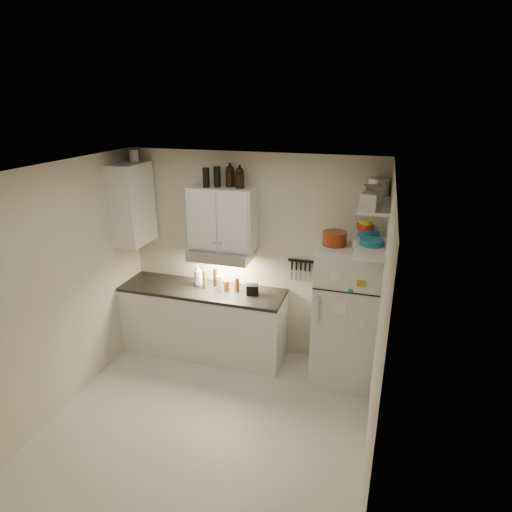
# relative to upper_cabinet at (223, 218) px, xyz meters

# --- Properties ---
(floor) EXTENTS (3.20, 3.00, 0.02)m
(floor) POSITION_rel_upper_cabinet_xyz_m (0.30, -1.33, -1.84)
(floor) COLOR silver
(floor) RESTS_ON ground
(ceiling) EXTENTS (3.20, 3.00, 0.02)m
(ceiling) POSITION_rel_upper_cabinet_xyz_m (0.30, -1.33, 0.78)
(ceiling) COLOR silver
(ceiling) RESTS_ON ground
(back_wall) EXTENTS (3.20, 0.02, 2.60)m
(back_wall) POSITION_rel_upper_cabinet_xyz_m (0.30, 0.18, -0.53)
(back_wall) COLOR beige
(back_wall) RESTS_ON ground
(left_wall) EXTENTS (0.02, 3.00, 2.60)m
(left_wall) POSITION_rel_upper_cabinet_xyz_m (-1.31, -1.33, -0.53)
(left_wall) COLOR beige
(left_wall) RESTS_ON ground
(right_wall) EXTENTS (0.02, 3.00, 2.60)m
(right_wall) POSITION_rel_upper_cabinet_xyz_m (1.91, -1.33, -0.53)
(right_wall) COLOR beige
(right_wall) RESTS_ON ground
(base_cabinet) EXTENTS (2.10, 0.60, 0.88)m
(base_cabinet) POSITION_rel_upper_cabinet_xyz_m (-0.25, -0.14, -1.39)
(base_cabinet) COLOR white
(base_cabinet) RESTS_ON floor
(countertop) EXTENTS (2.10, 0.62, 0.04)m
(countertop) POSITION_rel_upper_cabinet_xyz_m (-0.25, -0.14, -0.93)
(countertop) COLOR black
(countertop) RESTS_ON base_cabinet
(upper_cabinet) EXTENTS (0.80, 0.33, 0.75)m
(upper_cabinet) POSITION_rel_upper_cabinet_xyz_m (0.00, 0.00, 0.00)
(upper_cabinet) COLOR white
(upper_cabinet) RESTS_ON back_wall
(side_cabinet) EXTENTS (0.33, 0.55, 1.00)m
(side_cabinet) POSITION_rel_upper_cabinet_xyz_m (-1.14, -0.14, 0.12)
(side_cabinet) COLOR white
(side_cabinet) RESTS_ON left_wall
(range_hood) EXTENTS (0.76, 0.46, 0.12)m
(range_hood) POSITION_rel_upper_cabinet_xyz_m (0.00, -0.06, -0.44)
(range_hood) COLOR silver
(range_hood) RESTS_ON back_wall
(fridge) EXTENTS (0.70, 0.68, 1.70)m
(fridge) POSITION_rel_upper_cabinet_xyz_m (1.55, -0.18, -0.98)
(fridge) COLOR silver
(fridge) RESTS_ON floor
(shelf_hi) EXTENTS (0.30, 0.95, 0.03)m
(shelf_hi) POSITION_rel_upper_cabinet_xyz_m (1.75, -0.31, 0.38)
(shelf_hi) COLOR white
(shelf_hi) RESTS_ON right_wall
(shelf_lo) EXTENTS (0.30, 0.95, 0.03)m
(shelf_lo) POSITION_rel_upper_cabinet_xyz_m (1.75, -0.31, -0.07)
(shelf_lo) COLOR white
(shelf_lo) RESTS_ON right_wall
(knife_strip) EXTENTS (0.42, 0.02, 0.03)m
(knife_strip) POSITION_rel_upper_cabinet_xyz_m (1.00, 0.15, -0.51)
(knife_strip) COLOR black
(knife_strip) RESTS_ON back_wall
(dutch_oven) EXTENTS (0.34, 0.34, 0.15)m
(dutch_oven) POSITION_rel_upper_cabinet_xyz_m (1.37, -0.26, -0.05)
(dutch_oven) COLOR maroon
(dutch_oven) RESTS_ON fridge
(book_stack) EXTENTS (0.21, 0.24, 0.07)m
(book_stack) POSITION_rel_upper_cabinet_xyz_m (1.75, -0.28, -0.09)
(book_stack) COLOR #B38416
(book_stack) RESTS_ON fridge
(spice_jar) EXTENTS (0.06, 0.06, 0.09)m
(spice_jar) POSITION_rel_upper_cabinet_xyz_m (1.59, -0.28, -0.08)
(spice_jar) COLOR silver
(spice_jar) RESTS_ON fridge
(stock_pot) EXTENTS (0.28, 0.28, 0.18)m
(stock_pot) POSITION_rel_upper_cabinet_xyz_m (1.76, 0.01, 0.48)
(stock_pot) COLOR silver
(stock_pot) RESTS_ON shelf_hi
(tin_a) EXTENTS (0.21, 0.20, 0.18)m
(tin_a) POSITION_rel_upper_cabinet_xyz_m (1.72, -0.43, 0.48)
(tin_a) COLOR #AAAAAD
(tin_a) RESTS_ON shelf_hi
(tin_b) EXTENTS (0.20, 0.20, 0.16)m
(tin_b) POSITION_rel_upper_cabinet_xyz_m (1.72, -0.70, 0.47)
(tin_b) COLOR #AAAAAD
(tin_b) RESTS_ON shelf_hi
(bowl_teal) EXTENTS (0.23, 0.23, 0.09)m
(bowl_teal) POSITION_rel_upper_cabinet_xyz_m (1.71, -0.07, -0.00)
(bowl_teal) COLOR teal
(bowl_teal) RESTS_ON shelf_lo
(bowl_orange) EXTENTS (0.18, 0.18, 0.05)m
(bowl_orange) POSITION_rel_upper_cabinet_xyz_m (1.67, -0.11, 0.07)
(bowl_orange) COLOR red
(bowl_orange) RESTS_ON bowl_teal
(bowl_yellow) EXTENTS (0.14, 0.14, 0.05)m
(bowl_yellow) POSITION_rel_upper_cabinet_xyz_m (1.67, -0.11, 0.12)
(bowl_yellow) COLOR gold
(bowl_yellow) RESTS_ON bowl_orange
(plates) EXTENTS (0.31, 0.31, 0.06)m
(plates) POSITION_rel_upper_cabinet_xyz_m (1.76, -0.37, -0.02)
(plates) COLOR teal
(plates) RESTS_ON shelf_lo
(growler_a) EXTENTS (0.11, 0.11, 0.26)m
(growler_a) POSITION_rel_upper_cabinet_xyz_m (0.09, 0.05, 0.50)
(growler_a) COLOR black
(growler_a) RESTS_ON upper_cabinet
(growler_b) EXTENTS (0.14, 0.14, 0.25)m
(growler_b) POSITION_rel_upper_cabinet_xyz_m (0.23, -0.00, 0.50)
(growler_b) COLOR black
(growler_b) RESTS_ON upper_cabinet
(thermos_a) EXTENTS (0.08, 0.08, 0.24)m
(thermos_a) POSITION_rel_upper_cabinet_xyz_m (-0.05, -0.00, 0.49)
(thermos_a) COLOR black
(thermos_a) RESTS_ON upper_cabinet
(thermos_b) EXTENTS (0.09, 0.09, 0.23)m
(thermos_b) POSITION_rel_upper_cabinet_xyz_m (-0.17, -0.06, 0.49)
(thermos_b) COLOR black
(thermos_b) RESTS_ON upper_cabinet
(side_jar) EXTENTS (0.14, 0.14, 0.15)m
(side_jar) POSITION_rel_upper_cabinet_xyz_m (-1.13, -0.01, 0.70)
(side_jar) COLOR silver
(side_jar) RESTS_ON side_cabinet
(soap_bottle) EXTENTS (0.14, 0.14, 0.32)m
(soap_bottle) POSITION_rel_upper_cabinet_xyz_m (-0.34, -0.05, -0.75)
(soap_bottle) COLOR white
(soap_bottle) RESTS_ON countertop
(pepper_mill) EXTENTS (0.06, 0.06, 0.19)m
(pepper_mill) POSITION_rel_upper_cabinet_xyz_m (0.20, -0.08, -0.81)
(pepper_mill) COLOR brown
(pepper_mill) RESTS_ON countertop
(oil_bottle) EXTENTS (0.06, 0.06, 0.24)m
(oil_bottle) POSITION_rel_upper_cabinet_xyz_m (-0.22, -0.11, -0.78)
(oil_bottle) COLOR #4D6619
(oil_bottle) RESTS_ON countertop
(vinegar_bottle) EXTENTS (0.05, 0.05, 0.24)m
(vinegar_bottle) POSITION_rel_upper_cabinet_xyz_m (-0.12, -0.01, -0.79)
(vinegar_bottle) COLOR black
(vinegar_bottle) RESTS_ON countertop
(clear_bottle) EXTENTS (0.07, 0.07, 0.20)m
(clear_bottle) POSITION_rel_upper_cabinet_xyz_m (-0.01, -0.13, -0.80)
(clear_bottle) COLOR silver
(clear_bottle) RESTS_ON countertop
(red_jar) EXTENTS (0.08, 0.08, 0.13)m
(red_jar) POSITION_rel_upper_cabinet_xyz_m (0.07, -0.10, -0.84)
(red_jar) COLOR maroon
(red_jar) RESTS_ON countertop
(caddy) EXTENTS (0.17, 0.14, 0.13)m
(caddy) POSITION_rel_upper_cabinet_xyz_m (0.41, -0.12, -0.84)
(caddy) COLOR black
(caddy) RESTS_ON countertop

